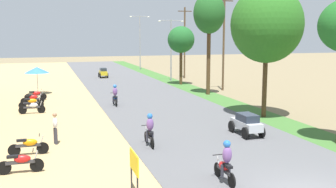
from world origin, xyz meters
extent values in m
cylinder|color=black|center=(-8.87, 5.40, 0.34)|extent=(0.56, 0.06, 0.56)
cylinder|color=black|center=(-10.11, 5.40, 0.34)|extent=(0.56, 0.06, 0.56)
cube|color=#333338|center=(-9.49, 5.40, 0.52)|extent=(1.12, 0.12, 0.12)
ellipsoid|color=red|center=(-9.41, 5.40, 0.66)|extent=(0.64, 0.28, 0.32)
cube|color=black|center=(-9.77, 5.40, 0.78)|extent=(0.44, 0.20, 0.10)
cylinder|color=#A5A8AD|center=(-8.93, 5.40, 0.61)|extent=(0.26, 0.05, 0.68)
cylinder|color=black|center=(-8.99, 5.40, 0.98)|extent=(0.04, 0.54, 0.04)
cylinder|color=black|center=(-8.66, 7.88, 0.34)|extent=(0.56, 0.06, 0.56)
cylinder|color=black|center=(-9.90, 7.88, 0.34)|extent=(0.56, 0.06, 0.56)
cube|color=#333338|center=(-9.28, 7.88, 0.52)|extent=(1.12, 0.12, 0.12)
ellipsoid|color=orange|center=(-9.20, 7.88, 0.66)|extent=(0.64, 0.28, 0.32)
cube|color=black|center=(-9.56, 7.88, 0.78)|extent=(0.44, 0.20, 0.10)
cylinder|color=#A5A8AD|center=(-8.72, 7.88, 0.61)|extent=(0.26, 0.05, 0.68)
cylinder|color=black|center=(-8.78, 7.88, 0.98)|extent=(0.04, 0.54, 0.04)
cylinder|color=black|center=(-8.80, 18.04, 0.34)|extent=(0.56, 0.06, 0.56)
cylinder|color=black|center=(-10.04, 18.04, 0.34)|extent=(0.56, 0.06, 0.56)
cube|color=#333338|center=(-9.42, 18.04, 0.52)|extent=(1.12, 0.12, 0.12)
ellipsoid|color=silver|center=(-9.34, 18.04, 0.66)|extent=(0.64, 0.28, 0.32)
cube|color=black|center=(-9.70, 18.04, 0.78)|extent=(0.44, 0.20, 0.10)
cylinder|color=#A5A8AD|center=(-8.86, 18.04, 0.61)|extent=(0.26, 0.05, 0.68)
cylinder|color=black|center=(-8.92, 18.04, 0.98)|extent=(0.04, 0.54, 0.04)
cylinder|color=black|center=(-8.91, 19.98, 0.34)|extent=(0.56, 0.06, 0.56)
cylinder|color=black|center=(-10.15, 19.98, 0.34)|extent=(0.56, 0.06, 0.56)
cube|color=#333338|center=(-9.53, 19.98, 0.52)|extent=(1.12, 0.12, 0.12)
ellipsoid|color=orange|center=(-9.45, 19.98, 0.66)|extent=(0.64, 0.28, 0.32)
cube|color=black|center=(-9.81, 19.98, 0.78)|extent=(0.44, 0.20, 0.10)
cylinder|color=#A5A8AD|center=(-8.97, 19.98, 0.61)|extent=(0.26, 0.05, 0.68)
cylinder|color=black|center=(-9.03, 19.98, 0.98)|extent=(0.04, 0.54, 0.04)
cylinder|color=black|center=(-8.88, 21.88, 0.34)|extent=(0.56, 0.06, 0.56)
cylinder|color=black|center=(-10.12, 21.88, 0.34)|extent=(0.56, 0.06, 0.56)
cube|color=#333338|center=(-9.50, 21.88, 0.52)|extent=(1.12, 0.12, 0.12)
ellipsoid|color=red|center=(-9.42, 21.88, 0.66)|extent=(0.64, 0.28, 0.32)
cube|color=black|center=(-9.78, 21.88, 0.78)|extent=(0.44, 0.20, 0.10)
cylinder|color=#A5A8AD|center=(-8.94, 21.88, 0.61)|extent=(0.26, 0.05, 0.68)
cylinder|color=black|center=(-9.00, 21.88, 0.98)|extent=(0.04, 0.54, 0.04)
cylinder|color=black|center=(-8.69, 23.99, 0.34)|extent=(0.56, 0.06, 0.56)
cylinder|color=black|center=(-9.93, 23.99, 0.34)|extent=(0.56, 0.06, 0.56)
cube|color=#333338|center=(-9.31, 23.99, 0.52)|extent=(1.12, 0.12, 0.12)
ellipsoid|color=red|center=(-9.23, 23.99, 0.66)|extent=(0.64, 0.28, 0.32)
cube|color=black|center=(-9.59, 23.99, 0.78)|extent=(0.44, 0.20, 0.10)
cylinder|color=#A5A8AD|center=(-8.75, 23.99, 0.61)|extent=(0.26, 0.05, 0.68)
cylinder|color=black|center=(-8.81, 23.99, 0.98)|extent=(0.04, 0.54, 0.04)
cylinder|color=#262628|center=(-5.58, 1.53, 0.46)|extent=(0.06, 0.06, 0.80)
cylinder|color=#262628|center=(-5.58, 2.53, 0.46)|extent=(0.06, 0.06, 0.80)
cube|color=yellow|center=(-5.58, 2.03, 1.21)|extent=(0.04, 1.30, 0.70)
cylinder|color=#99999E|center=(-9.17, 27.54, 1.11)|extent=(0.05, 0.05, 2.10)
cone|color=#3372BF|center=(-9.17, 27.54, 2.31)|extent=(2.20, 2.20, 0.55)
cylinder|color=#33333D|center=(-8.01, 9.38, 0.47)|extent=(0.14, 0.14, 0.82)
cylinder|color=#33333D|center=(-8.07, 9.55, 0.47)|extent=(0.14, 0.14, 0.82)
ellipsoid|color=silver|center=(-8.04, 9.46, 1.16)|extent=(0.33, 0.41, 0.56)
sphere|color=#9E7556|center=(-8.04, 9.46, 1.57)|extent=(0.22, 0.22, 0.22)
cylinder|color=#4C351E|center=(5.55, 12.37, 2.44)|extent=(0.31, 0.31, 4.76)
ellipsoid|color=#27631D|center=(5.55, 12.37, 6.21)|extent=(4.71, 4.71, 5.04)
cylinder|color=#4C351E|center=(5.87, 22.80, 3.25)|extent=(0.35, 0.35, 6.37)
ellipsoid|color=#205721|center=(5.87, 22.80, 7.45)|extent=(2.85, 2.85, 3.69)
cylinder|color=#4C351E|center=(5.84, 30.49, 2.12)|extent=(0.32, 0.32, 4.13)
ellipsoid|color=#1D5824|center=(5.84, 30.49, 4.98)|extent=(2.93, 2.93, 2.89)
cylinder|color=gray|center=(5.80, 34.01, 3.67)|extent=(0.16, 0.16, 7.22)
cylinder|color=gray|center=(5.10, 34.01, 7.13)|extent=(1.40, 0.08, 0.08)
ellipsoid|color=silver|center=(4.40, 34.01, 7.06)|extent=(0.36, 0.20, 0.14)
cylinder|color=gray|center=(6.50, 34.01, 7.13)|extent=(1.40, 0.08, 0.08)
ellipsoid|color=silver|center=(7.20, 34.01, 7.06)|extent=(0.36, 0.20, 0.14)
cylinder|color=gray|center=(5.80, 50.18, 4.25)|extent=(0.16, 0.16, 8.37)
cylinder|color=gray|center=(5.10, 50.18, 8.28)|extent=(1.40, 0.08, 0.08)
ellipsoid|color=silver|center=(4.40, 50.18, 8.21)|extent=(0.36, 0.20, 0.14)
cylinder|color=gray|center=(6.50, 50.18, 8.28)|extent=(1.40, 0.08, 0.08)
ellipsoid|color=silver|center=(7.20, 50.18, 8.21)|extent=(0.36, 0.20, 0.14)
cylinder|color=brown|center=(8.46, 36.79, 4.45)|extent=(0.20, 0.20, 8.89)
cube|color=#473323|center=(8.46, 36.79, 8.39)|extent=(1.80, 0.10, 0.10)
cylinder|color=brown|center=(8.49, 25.28, 4.64)|extent=(0.20, 0.20, 9.28)
cube|color=#473323|center=(8.49, 25.28, 8.78)|extent=(1.80, 0.10, 0.10)
cube|color=#B7BCC1|center=(2.05, 8.25, 0.65)|extent=(0.88, 2.25, 0.44)
cube|color=#232B38|center=(2.05, 8.15, 1.07)|extent=(0.81, 1.30, 0.40)
cylinder|color=black|center=(2.54, 7.44, 0.40)|extent=(0.11, 0.64, 0.64)
cylinder|color=black|center=(1.55, 7.44, 0.40)|extent=(0.11, 0.64, 0.64)
cylinder|color=black|center=(2.54, 9.06, 0.40)|extent=(0.11, 0.64, 0.64)
cylinder|color=black|center=(1.55, 9.06, 0.40)|extent=(0.11, 0.64, 0.64)
cube|color=gold|center=(-1.43, 39.86, 0.66)|extent=(0.84, 1.95, 0.50)
cube|color=#232B38|center=(-1.43, 39.81, 1.11)|extent=(0.77, 1.10, 0.40)
cylinder|color=black|center=(-1.90, 40.56, 0.38)|extent=(0.10, 0.60, 0.60)
cylinder|color=black|center=(-0.96, 40.56, 0.38)|extent=(0.10, 0.60, 0.60)
cylinder|color=black|center=(-1.90, 39.16, 0.38)|extent=(0.10, 0.60, 0.60)
cylinder|color=black|center=(-0.96, 39.16, 0.38)|extent=(0.10, 0.60, 0.60)
cylinder|color=black|center=(-2.13, 2.72, 0.36)|extent=(0.06, 0.56, 0.56)
cylinder|color=black|center=(-2.13, 1.48, 0.36)|extent=(0.06, 0.56, 0.56)
cube|color=#333338|center=(-2.13, 2.10, 0.54)|extent=(0.12, 1.12, 0.12)
ellipsoid|color=red|center=(-2.13, 2.18, 0.68)|extent=(0.28, 0.64, 0.32)
cube|color=black|center=(-2.13, 1.82, 0.80)|extent=(0.20, 0.44, 0.10)
cylinder|color=#A5A8AD|center=(-2.13, 2.66, 0.63)|extent=(0.05, 0.26, 0.68)
cylinder|color=black|center=(-2.13, 2.60, 1.00)|extent=(0.54, 0.04, 0.04)
ellipsoid|color=#724C8C|center=(-2.13, 1.90, 1.20)|extent=(0.36, 0.28, 0.64)
sphere|color=blue|center=(-2.13, 1.94, 1.60)|extent=(0.28, 0.28, 0.28)
cylinder|color=#2D2D38|center=(-2.27, 2.00, 0.56)|extent=(0.12, 0.12, 0.48)
cylinder|color=#2D2D38|center=(-1.99, 2.00, 0.56)|extent=(0.12, 0.12, 0.48)
cylinder|color=black|center=(-3.59, 8.39, 0.36)|extent=(0.06, 0.56, 0.56)
cylinder|color=black|center=(-3.59, 7.15, 0.36)|extent=(0.06, 0.56, 0.56)
cube|color=#333338|center=(-3.59, 7.77, 0.54)|extent=(0.12, 1.12, 0.12)
ellipsoid|color=black|center=(-3.59, 7.85, 0.68)|extent=(0.28, 0.64, 0.32)
cube|color=black|center=(-3.59, 7.49, 0.80)|extent=(0.20, 0.44, 0.10)
cylinder|color=#A5A8AD|center=(-3.59, 8.33, 0.63)|extent=(0.05, 0.26, 0.68)
cylinder|color=black|center=(-3.59, 8.27, 1.00)|extent=(0.54, 0.04, 0.04)
ellipsoid|color=#724C8C|center=(-3.59, 7.57, 1.20)|extent=(0.36, 0.28, 0.64)
sphere|color=blue|center=(-3.59, 7.61, 1.60)|extent=(0.28, 0.28, 0.28)
cylinder|color=#2D2D38|center=(-3.73, 7.67, 0.56)|extent=(0.12, 0.12, 0.48)
cylinder|color=#2D2D38|center=(-3.45, 7.67, 0.56)|extent=(0.12, 0.12, 0.48)
cylinder|color=black|center=(-3.35, 20.10, 0.36)|extent=(0.06, 0.56, 0.56)
cylinder|color=black|center=(-3.35, 18.86, 0.36)|extent=(0.06, 0.56, 0.56)
cube|color=#333338|center=(-3.35, 19.48, 0.54)|extent=(0.12, 1.12, 0.12)
ellipsoid|color=#1E4CA5|center=(-3.35, 19.56, 0.68)|extent=(0.28, 0.64, 0.32)
cube|color=black|center=(-3.35, 19.20, 0.80)|extent=(0.20, 0.44, 0.10)
cylinder|color=#A5A8AD|center=(-3.35, 20.04, 0.63)|extent=(0.05, 0.26, 0.68)
cylinder|color=black|center=(-3.35, 19.98, 1.00)|extent=(0.54, 0.04, 0.04)
ellipsoid|color=#724C8C|center=(-3.35, 19.28, 1.20)|extent=(0.36, 0.28, 0.64)
sphere|color=blue|center=(-3.35, 19.32, 1.60)|extent=(0.28, 0.28, 0.28)
cylinder|color=#2D2D38|center=(-3.49, 19.38, 0.56)|extent=(0.12, 0.12, 0.48)
cylinder|color=#2D2D38|center=(-3.21, 19.38, 0.56)|extent=(0.12, 0.12, 0.48)
camera|label=1|loc=(-8.34, -10.98, 5.59)|focal=42.68mm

